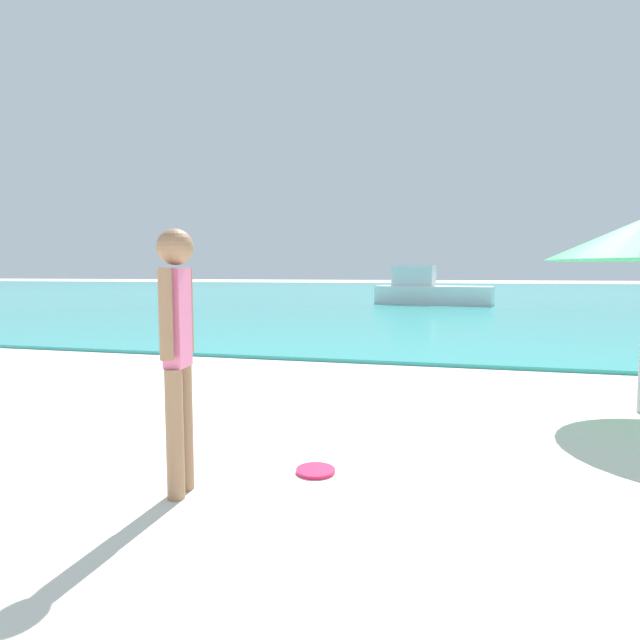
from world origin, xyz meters
TOP-DOWN VIEW (x-y plane):
  - water at (0.00, 42.08)m, footprint 160.00×60.00m
  - person_standing at (0.10, 7.22)m, footprint 0.22×0.38m
  - frisbee at (0.83, 7.76)m, footprint 0.27×0.27m
  - boat_near at (0.84, 26.64)m, footprint 4.92×2.20m

SIDE VIEW (x-z plane):
  - frisbee at x=0.83m, z-range 0.00..0.03m
  - water at x=0.00m, z-range 0.00..0.06m
  - boat_near at x=0.84m, z-range -0.19..1.42m
  - person_standing at x=0.10m, z-range 0.11..1.76m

